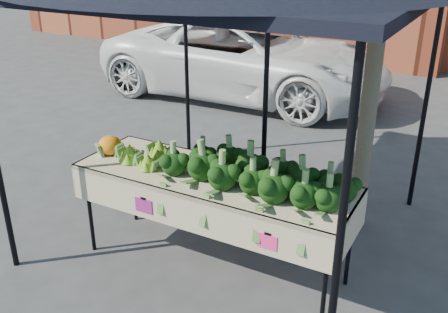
% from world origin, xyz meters
% --- Properties ---
extents(ground, '(90.00, 90.00, 0.00)m').
position_xyz_m(ground, '(0.00, 0.00, 0.00)').
color(ground, '#353538').
extents(table, '(2.40, 0.81, 0.90)m').
position_xyz_m(table, '(0.22, 0.05, 0.45)').
color(table, '#C4B897').
rests_on(table, ground).
extents(canopy, '(3.16, 3.16, 2.74)m').
position_xyz_m(canopy, '(0.10, 0.65, 1.37)').
color(canopy, black).
rests_on(canopy, ground).
extents(broccoli_heap, '(1.62, 0.59, 0.29)m').
position_xyz_m(broccoli_heap, '(0.61, 0.08, 1.04)').
color(broccoli_heap, black).
rests_on(broccoli_heap, table).
extents(romanesco_cluster, '(0.45, 0.49, 0.22)m').
position_xyz_m(romanesco_cluster, '(-0.44, 0.04, 1.01)').
color(romanesco_cluster, '#71A328').
rests_on(romanesco_cluster, table).
extents(cauliflower_pair, '(0.22, 0.22, 0.20)m').
position_xyz_m(cauliflower_pair, '(-0.83, 0.00, 1.00)').
color(cauliflower_pair, orange).
rests_on(cauliflower_pair, table).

